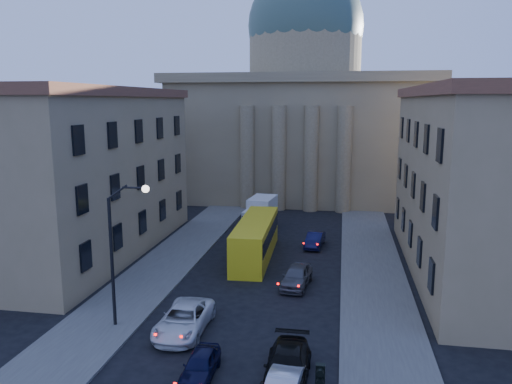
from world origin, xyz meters
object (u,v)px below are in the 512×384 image
city_bus (256,238)px  car_left_near (200,365)px  street_lamp (119,243)px  box_truck (260,215)px

city_bus → car_left_near: bearing=-89.9°
street_lamp → car_left_near: bearing=-36.3°
car_left_near → city_bus: 19.47m
street_lamp → box_truck: bearing=80.1°
car_left_near → box_truck: size_ratio=0.60×
city_bus → box_truck: size_ratio=1.91×
street_lamp → car_left_near: 8.95m
city_bus → box_truck: bearing=95.2°
car_left_near → city_bus: city_bus is taller
car_left_near → street_lamp: bearing=142.3°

